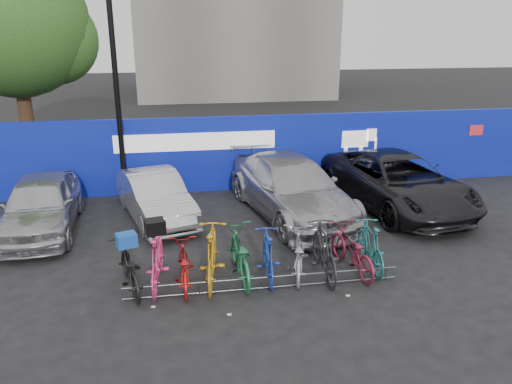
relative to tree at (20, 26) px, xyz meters
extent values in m
plane|color=black|center=(6.77, -10.06, -5.07)|extent=(100.00, 100.00, 0.00)
cube|color=#0B179A|center=(6.77, -4.06, -3.87)|extent=(22.00, 0.15, 2.40)
cube|color=white|center=(5.77, -4.16, -3.42)|extent=(5.00, 0.02, 0.55)
cube|color=white|center=(10.97, -4.16, -3.52)|extent=(1.20, 0.02, 0.90)
cube|color=red|center=(15.27, -4.16, -3.37)|extent=(0.50, 0.02, 0.35)
cylinder|color=#382314|center=(-0.23, -0.06, -3.07)|extent=(0.50, 0.50, 4.00)
sphere|color=#275019|center=(-0.23, -0.06, 0.13)|extent=(5.20, 5.20, 5.20)
sphere|color=#275019|center=(0.97, 0.24, -0.47)|extent=(3.20, 3.20, 3.20)
cylinder|color=black|center=(3.57, -4.66, -2.07)|extent=(0.16, 0.16, 6.00)
cylinder|color=#595B60|center=(6.77, -10.66, -4.79)|extent=(5.60, 0.03, 0.03)
cylinder|color=#595B60|center=(6.77, -10.66, -5.02)|extent=(5.60, 0.03, 0.03)
cylinder|color=#595B60|center=(4.17, -10.66, -4.93)|extent=(0.03, 0.03, 0.28)
cylinder|color=#595B60|center=(5.47, -10.66, -4.93)|extent=(0.03, 0.03, 0.28)
cylinder|color=#595B60|center=(6.77, -10.66, -4.93)|extent=(0.03, 0.03, 0.28)
cylinder|color=#595B60|center=(8.07, -10.66, -4.93)|extent=(0.03, 0.03, 0.28)
cylinder|color=#595B60|center=(9.37, -10.66, -4.93)|extent=(0.03, 0.03, 0.28)
imported|color=#A9A9AD|center=(1.66, -6.70, -4.34)|extent=(1.96, 4.38, 1.46)
imported|color=#A8A7AD|center=(4.51, -6.30, -4.42)|extent=(2.46, 4.18, 1.30)
imported|color=#A2A1A5|center=(8.28, -6.58, -4.27)|extent=(3.27, 5.81, 1.59)
imported|color=black|center=(11.46, -6.46, -4.29)|extent=(3.38, 5.90, 1.55)
imported|color=black|center=(4.10, -10.19, -4.59)|extent=(1.06, 1.91, 0.95)
imported|color=#EE397D|center=(4.67, -10.10, -4.49)|extent=(0.70, 1.97, 1.16)
imported|color=red|center=(5.18, -10.23, -4.62)|extent=(0.62, 1.72, 0.90)
imported|color=orange|center=(5.77, -10.16, -4.46)|extent=(0.86, 2.10, 1.22)
imported|color=#1F7140|center=(6.35, -10.05, -4.54)|extent=(0.80, 2.04, 1.05)
imported|color=#1D3BA1|center=(6.94, -10.16, -4.55)|extent=(0.62, 1.77, 1.05)
imported|color=#9B9CA3|center=(7.60, -10.09, -4.60)|extent=(1.02, 1.89, 0.94)
imported|color=#28282B|center=(8.13, -10.25, -4.48)|extent=(0.63, 1.97, 1.17)
imported|color=maroon|center=(8.78, -10.15, -4.58)|extent=(0.93, 1.95, 0.99)
imported|color=#217273|center=(9.24, -10.07, -4.54)|extent=(0.61, 1.79, 1.06)
cube|color=#1749A9|center=(4.10, -10.19, -3.98)|extent=(0.45, 0.40, 0.27)
cube|color=black|center=(4.67, -10.10, -3.77)|extent=(0.45, 0.42, 0.28)
camera|label=1|loc=(5.16, -19.46, 0.02)|focal=35.00mm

